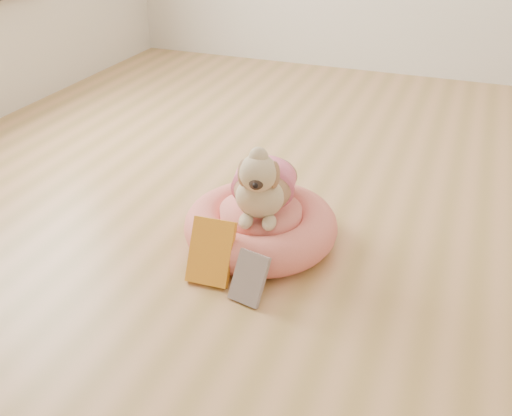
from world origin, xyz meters
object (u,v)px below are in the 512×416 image
(dog, at_px, (263,172))
(book_white, at_px, (249,278))
(book_yellow, at_px, (211,252))
(pet_bed, at_px, (261,226))

(dog, distance_m, book_white, 0.41)
(book_yellow, relative_size, book_white, 1.32)
(pet_bed, height_order, book_yellow, book_yellow)
(book_yellow, bearing_deg, dog, 69.51)
(pet_bed, distance_m, book_yellow, 0.29)
(pet_bed, height_order, dog, dog)
(pet_bed, bearing_deg, book_white, -75.59)
(book_yellow, height_order, book_white, book_yellow)
(dog, xyz_separation_m, book_white, (0.08, -0.33, -0.22))
(pet_bed, relative_size, book_yellow, 2.56)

